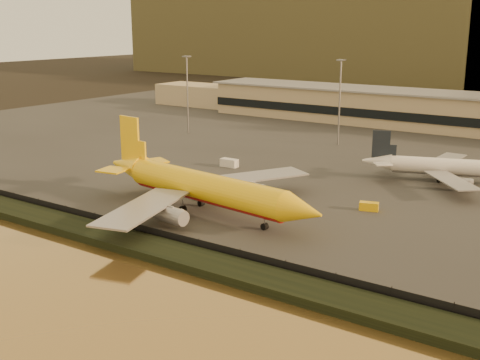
# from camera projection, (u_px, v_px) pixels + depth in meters

# --- Properties ---
(ground) EXTENTS (900.00, 900.00, 0.00)m
(ground) POSITION_uv_depth(u_px,v_px,m) (200.00, 221.00, 112.32)
(ground) COLOR black
(ground) RESTS_ON ground
(embankment) EXTENTS (320.00, 7.00, 1.40)m
(embankment) POSITION_uv_depth(u_px,v_px,m) (136.00, 244.00, 98.58)
(embankment) COLOR black
(embankment) RESTS_ON ground
(tarmac) EXTENTS (320.00, 220.00, 0.20)m
(tarmac) POSITION_uv_depth(u_px,v_px,m) (388.00, 141.00, 188.07)
(tarmac) COLOR #2D2D2D
(tarmac) RESTS_ON ground
(perimeter_fence) EXTENTS (300.00, 0.05, 2.20)m
(perimeter_fence) POSITION_uv_depth(u_px,v_px,m) (153.00, 234.00, 101.62)
(perimeter_fence) COLOR black
(perimeter_fence) RESTS_ON tarmac
(terminal_building) EXTENTS (202.00, 25.00, 12.60)m
(terminal_building) POSITION_uv_depth(u_px,v_px,m) (382.00, 107.00, 218.84)
(terminal_building) COLOR tan
(terminal_building) RESTS_ON tarmac
(apron_light_masts) EXTENTS (152.20, 12.20, 25.40)m
(apron_light_masts) POSITION_uv_depth(u_px,v_px,m) (418.00, 101.00, 159.96)
(apron_light_masts) COLOR slate
(apron_light_masts) RESTS_ON tarmac
(dhl_cargo_jet) EXTENTS (55.42, 53.86, 16.55)m
(dhl_cargo_jet) POSITION_uv_depth(u_px,v_px,m) (202.00, 187.00, 115.84)
(dhl_cargo_jet) COLOR yellow
(dhl_cargo_jet) RESTS_ON tarmac
(white_narrowbody_jet) EXTENTS (38.29, 36.31, 11.32)m
(white_narrowbody_jet) POSITION_uv_depth(u_px,v_px,m) (449.00, 167.00, 138.76)
(white_narrowbody_jet) COLOR white
(white_narrowbody_jet) RESTS_ON tarmac
(gse_vehicle_yellow) EXTENTS (4.01, 2.65, 1.66)m
(gse_vehicle_yellow) POSITION_uv_depth(u_px,v_px,m) (369.00, 206.00, 117.82)
(gse_vehicle_yellow) COLOR yellow
(gse_vehicle_yellow) RESTS_ON tarmac
(gse_vehicle_white) EXTENTS (4.61, 2.16, 2.06)m
(gse_vehicle_white) POSITION_uv_depth(u_px,v_px,m) (229.00, 163.00, 153.66)
(gse_vehicle_white) COLOR white
(gse_vehicle_white) RESTS_ON tarmac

